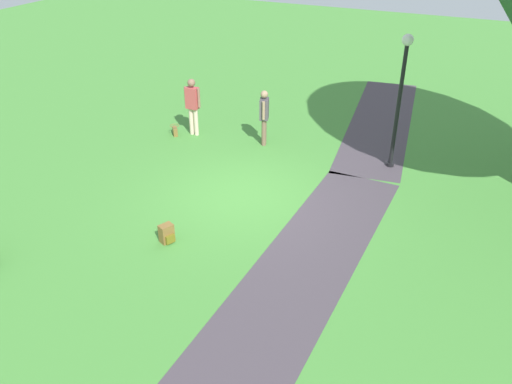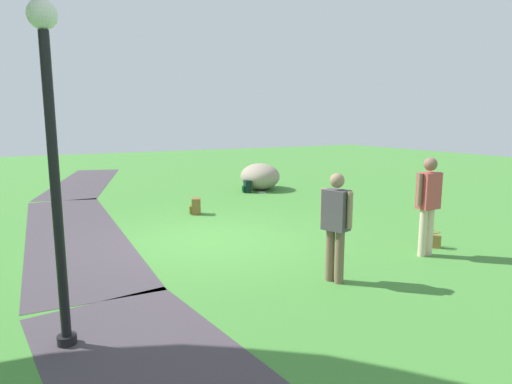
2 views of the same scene
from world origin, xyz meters
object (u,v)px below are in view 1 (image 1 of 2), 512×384
handbag_on_grass (175,131)px  woman_with_handbag (193,103)px  spare_backpack_on_lawn (167,234)px  man_near_boulder (264,114)px  lamp_post (401,88)px

handbag_on_grass → woman_with_handbag: bearing=119.1°
woman_with_handbag → handbag_on_grass: woman_with_handbag is taller
woman_with_handbag → spare_backpack_on_lawn: woman_with_handbag is taller
man_near_boulder → woman_with_handbag: bearing=-83.7°
lamp_post → spare_backpack_on_lawn: size_ratio=8.63×
lamp_post → spare_backpack_on_lawn: bearing=-32.7°
lamp_post → handbag_on_grass: size_ratio=9.01×
woman_with_handbag → man_near_boulder: (-0.24, 2.18, -0.07)m
handbag_on_grass → lamp_post: bearing=95.7°
lamp_post → spare_backpack_on_lawn: (5.41, -3.47, -1.94)m
lamp_post → woman_with_handbag: (0.34, -5.80, -1.14)m
man_near_boulder → handbag_on_grass: bearing=-79.0°
man_near_boulder → lamp_post: bearing=91.6°
handbag_on_grass → spare_backpack_on_lawn: (4.78, 2.83, 0.05)m
man_near_boulder → spare_backpack_on_lawn: man_near_boulder is taller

